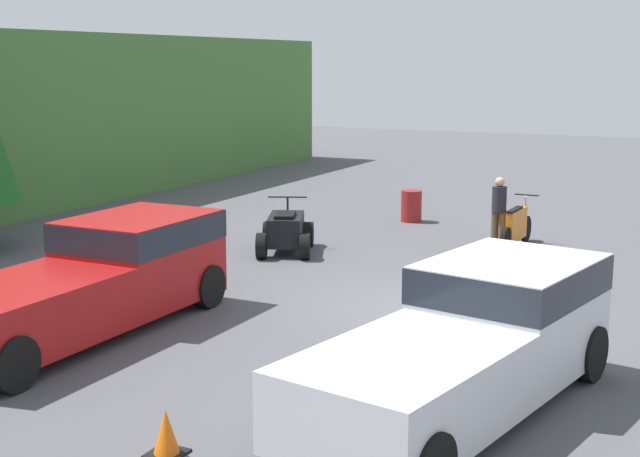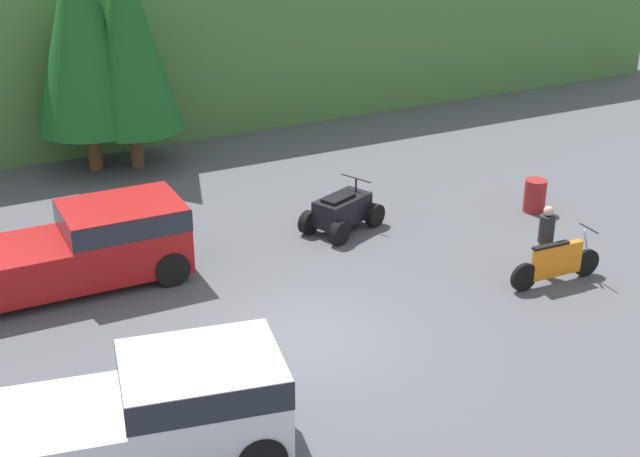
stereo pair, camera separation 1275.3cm
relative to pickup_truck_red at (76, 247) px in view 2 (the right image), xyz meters
name	(u,v)px [view 2 (the right image)]	position (x,y,z in m)	size (l,w,h in m)	color
ground_plane	(308,339)	(3.49, -4.41, -0.94)	(80.00, 80.00, 0.00)	#4C4C51
hillside_backdrop	(94,49)	(3.49, 11.59, 1.72)	(44.00, 6.00, 5.31)	#477538
tree_mid_left	(81,29)	(2.24, 7.39, 3.25)	(3.13, 3.13, 7.12)	brown
tree_mid_right	(127,37)	(3.42, 7.02, 2.97)	(2.93, 2.93, 6.65)	brown
pickup_truck_red	(76,247)	(0.00, 0.00, 0.00)	(5.83, 2.16, 1.76)	maroon
pickup_truck_second	(138,414)	(-0.58, -6.63, 0.00)	(5.85, 3.07, 1.76)	silver
dirt_bike	(557,263)	(9.50, -4.77, -0.43)	(2.38, 0.60, 1.21)	black
quad_atv	(342,212)	(6.66, 0.00, -0.44)	(2.36, 1.91, 1.25)	black
rider_person	(546,238)	(9.52, -4.32, -0.01)	(0.41, 0.41, 1.70)	brown
steel_barrel	(535,196)	(11.81, -1.25, -0.50)	(0.58, 0.58, 0.88)	maroon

